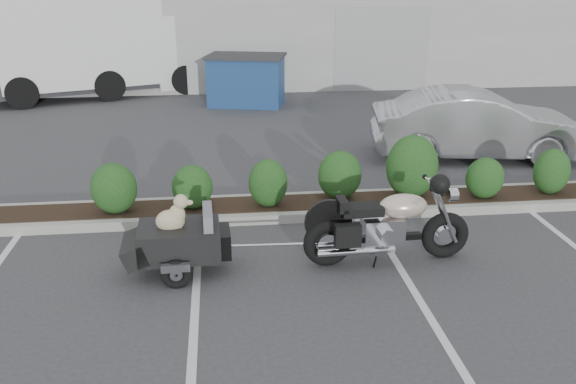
{
  "coord_description": "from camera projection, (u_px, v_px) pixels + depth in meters",
  "views": [
    {
      "loc": [
        -1.11,
        -7.0,
        3.83
      ],
      "look_at": [
        -0.19,
        1.13,
        0.75
      ],
      "focal_mm": 38.0,
      "sensor_mm": 36.0,
      "label": 1
    }
  ],
  "objects": [
    {
      "name": "ground",
      "position": [
        312.0,
        275.0,
        7.98
      ],
      "size": [
        90.0,
        90.0,
        0.0
      ],
      "primitive_type": "plane",
      "color": "#38383A",
      "rests_on": "ground"
    },
    {
      "name": "planter_kerb",
      "position": [
        352.0,
        205.0,
        10.1
      ],
      "size": [
        12.0,
        1.0,
        0.15
      ],
      "primitive_type": "cube",
      "color": "#9E9E93",
      "rests_on": "ground"
    },
    {
      "name": "building",
      "position": [
        246.0,
        15.0,
        23.08
      ],
      "size": [
        26.0,
        10.0,
        4.0
      ],
      "primitive_type": "cube",
      "color": "#9EA099",
      "rests_on": "ground"
    },
    {
      "name": "motorcycle",
      "position": [
        388.0,
        226.0,
        8.16
      ],
      "size": [
        2.32,
        0.78,
        1.33
      ],
      "rotation": [
        0.0,
        0.0,
        0.03
      ],
      "color": "black",
      "rests_on": "ground"
    },
    {
      "name": "pet_trailer",
      "position": [
        178.0,
        240.0,
        7.91
      ],
      "size": [
        1.85,
        1.03,
        1.1
      ],
      "rotation": [
        0.0,
        0.0,
        0.03
      ],
      "color": "black",
      "rests_on": "ground"
    },
    {
      "name": "sedan",
      "position": [
        477.0,
        125.0,
        12.56
      ],
      "size": [
        4.45,
        2.12,
        1.41
      ],
      "primitive_type": "imported",
      "rotation": [
        0.0,
        0.0,
        1.42
      ],
      "color": "#ACABB3",
      "rests_on": "ground"
    },
    {
      "name": "dumpster",
      "position": [
        246.0,
        80.0,
        17.37
      ],
      "size": [
        2.42,
        1.92,
        1.41
      ],
      "rotation": [
        0.0,
        0.0,
        -0.23
      ],
      "color": "navy",
      "rests_on": "ground"
    },
    {
      "name": "delivery_truck",
      "position": [
        105.0,
        43.0,
        18.53
      ],
      "size": [
        7.34,
        4.42,
        3.2
      ],
      "rotation": [
        0.0,
        0.0,
        0.34
      ],
      "color": "silver",
      "rests_on": "ground"
    }
  ]
}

